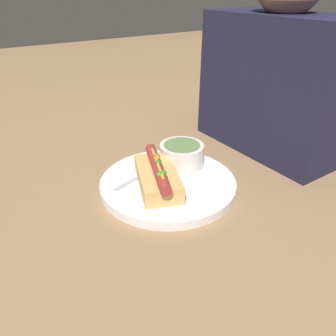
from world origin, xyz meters
TOP-DOWN VIEW (x-y plane):
  - ground_plane at (0.00, 0.00)m, footprint 4.00×4.00m
  - dinner_plate at (0.00, 0.00)m, footprint 0.28×0.28m
  - hot_dog at (0.01, -0.03)m, footprint 0.17×0.13m
  - soup_bowl at (-0.04, 0.06)m, footprint 0.10×0.10m
  - spoon at (-0.06, 0.01)m, footprint 0.06×0.17m
  - seated_diner at (-0.03, 0.32)m, footprint 0.36×0.16m

SIDE VIEW (x-z plane):
  - ground_plane at x=0.00m, z-range 0.00..0.00m
  - dinner_plate at x=0.00m, z-range 0.00..0.02m
  - spoon at x=-0.06m, z-range 0.02..0.03m
  - hot_dog at x=0.01m, z-range 0.01..0.07m
  - soup_bowl at x=-0.04m, z-range 0.02..0.07m
  - seated_diner at x=-0.03m, z-range -0.04..0.42m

